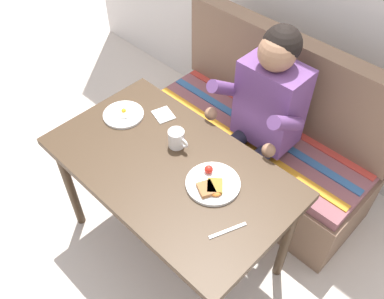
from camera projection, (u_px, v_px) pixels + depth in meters
ground_plane at (175, 245)px, 2.47m from camera, size 8.00×8.00×0.00m
table at (170, 176)px, 2.00m from camera, size 1.20×0.70×0.73m
couch at (260, 141)px, 2.61m from camera, size 1.44×0.56×1.00m
person at (262, 112)px, 2.18m from camera, size 0.45×0.61×1.21m
plate_breakfast at (212, 184)px, 1.85m from camera, size 0.25×0.25×0.05m
plate_eggs at (123, 114)px, 2.17m from camera, size 0.21×0.21×0.04m
coffee_mug at (177, 138)px, 1.99m from camera, size 0.12×0.08×0.09m
napkin at (163, 115)px, 2.18m from camera, size 0.13×0.12×0.01m
fork at (228, 231)px, 1.69m from camera, size 0.08×0.16×0.00m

